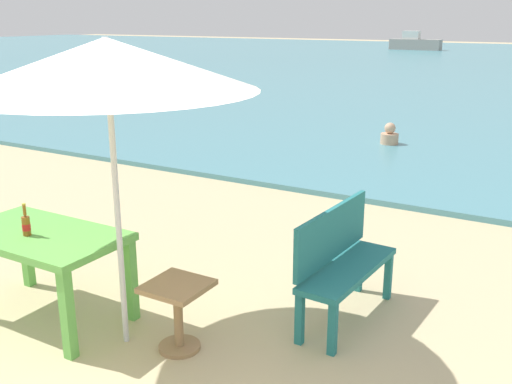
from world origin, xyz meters
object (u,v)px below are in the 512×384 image
at_px(beer_bottle_amber, 26,224).
at_px(boat_fishing_trawler, 415,43).
at_px(side_table_wood, 178,307).
at_px(swimmer_person, 390,136).
at_px(patio_umbrella, 107,65).
at_px(bench_teal_center, 341,257).
at_px(picnic_table_green, 41,245).

relative_size(beer_bottle_amber, boat_fishing_trawler, 0.07).
bearing_deg(side_table_wood, swimmer_person, 96.56).
bearing_deg(patio_umbrella, swimmer_person, 93.37).
relative_size(side_table_wood, boat_fishing_trawler, 0.15).
relative_size(beer_bottle_amber, bench_teal_center, 0.22).
distance_m(bench_teal_center, boat_fishing_trawler, 41.12).
height_order(side_table_wood, swimmer_person, side_table_wood).
bearing_deg(beer_bottle_amber, side_table_wood, 11.28).
relative_size(patio_umbrella, side_table_wood, 4.26).
xyz_separation_m(picnic_table_green, side_table_wood, (1.26, 0.16, -0.30)).
xyz_separation_m(picnic_table_green, beer_bottle_amber, (-0.03, -0.09, 0.20)).
distance_m(picnic_table_green, side_table_wood, 1.30).
distance_m(beer_bottle_amber, patio_umbrella, 1.53).
height_order(picnic_table_green, swimmer_person, picnic_table_green).
relative_size(beer_bottle_amber, side_table_wood, 0.49).
bearing_deg(swimmer_person, boat_fishing_trawler, 105.09).
height_order(patio_umbrella, boat_fishing_trawler, patio_umbrella).
height_order(bench_teal_center, boat_fishing_trawler, boat_fishing_trawler).
bearing_deg(beer_bottle_amber, swimmer_person, 87.18).
xyz_separation_m(patio_umbrella, side_table_wood, (0.43, 0.12, -1.76)).
distance_m(picnic_table_green, beer_bottle_amber, 0.23).
bearing_deg(picnic_table_green, swimmer_person, 87.34).
height_order(bench_teal_center, swimmer_person, bench_teal_center).
distance_m(swimmer_person, boat_fishing_trawler, 34.22).
height_order(picnic_table_green, beer_bottle_amber, beer_bottle_amber).
bearing_deg(bench_teal_center, picnic_table_green, -149.70).
relative_size(picnic_table_green, patio_umbrella, 0.61).
distance_m(picnic_table_green, bench_teal_center, 2.45).
height_order(picnic_table_green, side_table_wood, picnic_table_green).
bearing_deg(boat_fishing_trawler, beer_bottle_amber, -78.28).
height_order(side_table_wood, boat_fishing_trawler, boat_fishing_trawler).
xyz_separation_m(picnic_table_green, bench_teal_center, (2.12, 1.24, -0.11)).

